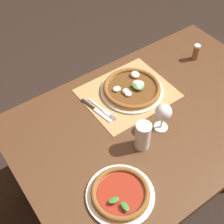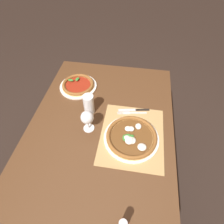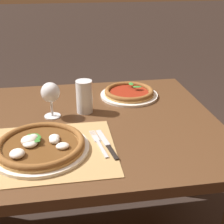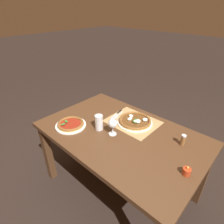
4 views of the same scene
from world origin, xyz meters
name	(u,v)px [view 2 (image 2 of 4)]	position (x,y,z in m)	size (l,w,h in m)	color
ground_plane	(103,179)	(0.00, 0.00, 0.00)	(24.00, 24.00, 0.00)	black
dining_table	(99,142)	(0.00, 0.00, 0.65)	(1.46, 0.94, 0.74)	#4C301C
paper_placemat	(132,135)	(0.03, -0.21, 0.74)	(0.47, 0.39, 0.00)	#A88451
pizza_near	(132,136)	(0.00, -0.21, 0.76)	(0.34, 0.34, 0.05)	silver
pizza_far	(78,85)	(0.41, 0.24, 0.76)	(0.28, 0.28, 0.04)	silver
wine_glass	(87,118)	(0.04, 0.07, 0.85)	(0.08, 0.08, 0.16)	silver
pint_glass	(89,105)	(0.18, 0.10, 0.81)	(0.07, 0.07, 0.15)	silver
fork	(132,113)	(0.20, -0.19, 0.75)	(0.05, 0.20, 0.00)	#B7B7BC
knife	(134,110)	(0.23, -0.20, 0.75)	(0.06, 0.21, 0.01)	black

